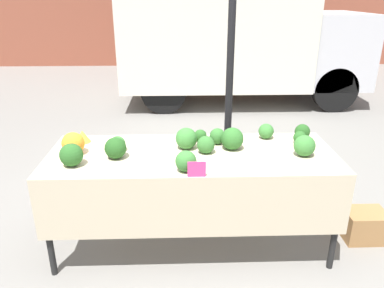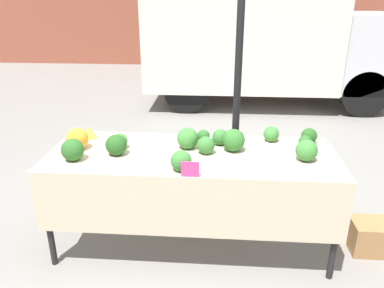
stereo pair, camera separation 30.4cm
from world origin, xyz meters
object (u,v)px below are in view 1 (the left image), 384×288
parked_truck (235,39)px  orange_cauliflower (73,143)px  price_sign (197,169)px  produce_crate (364,225)px

parked_truck → orange_cauliflower: bearing=-112.4°
parked_truck → orange_cauliflower: (-1.98, -4.79, -0.28)m
orange_cauliflower → price_sign: bearing=-24.4°
parked_truck → price_sign: 5.34m
parked_truck → produce_crate: parked_truck is taller
orange_cauliflower → price_sign: size_ratio=1.40×
parked_truck → price_sign: bearing=-100.7°
parked_truck → orange_cauliflower: parked_truck is taller
parked_truck → price_sign: size_ratio=35.91×
produce_crate → price_sign: bearing=-164.6°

